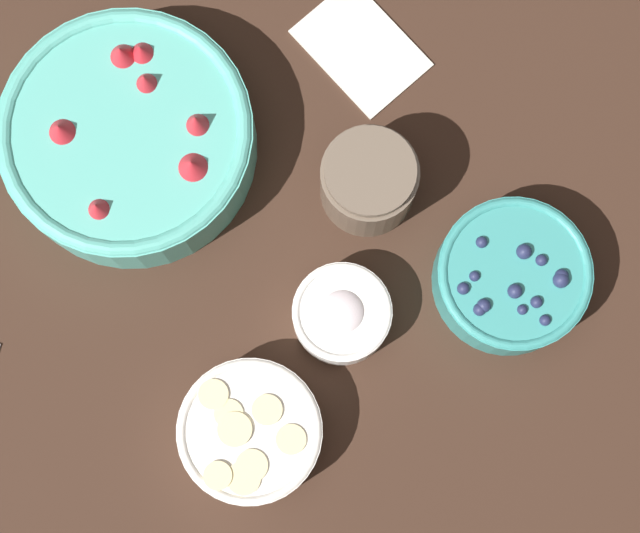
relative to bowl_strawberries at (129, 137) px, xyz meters
The scene contains 7 objects.
ground_plane 0.18m from the bowl_strawberries, 165.56° to the left, with size 4.00×4.00×0.00m, color #382319.
bowl_strawberries is the anchor object (origin of this frame).
bowl_blueberries 0.41m from the bowl_strawberries, behind, with size 0.15×0.15×0.07m.
bowl_bananas 0.32m from the bowl_strawberries, 139.86° to the left, with size 0.14×0.14×0.05m.
bowl_cream 0.28m from the bowl_strawberries, 167.14° to the left, with size 0.10×0.10×0.05m.
jar_chocolate 0.24m from the bowl_strawberries, 163.95° to the right, with size 0.10×0.10×0.09m.
napkin 0.26m from the bowl_strawberries, 128.29° to the right, with size 0.15×0.13×0.01m.
Camera 1 is at (-0.14, 0.14, 1.07)m, focal length 60.00 mm.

